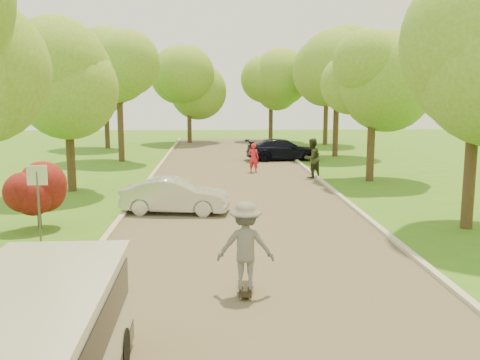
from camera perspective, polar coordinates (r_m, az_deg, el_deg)
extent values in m
plane|color=#34711B|center=(11.48, 2.20, -11.77)|extent=(100.00, 100.00, 0.00)
cube|color=#4C4438|center=(19.15, 0.13, -3.15)|extent=(8.00, 60.00, 0.01)
cube|color=#B2AD9E|center=(19.36, -11.94, -3.05)|extent=(0.18, 60.00, 0.12)
cube|color=#B2AD9E|center=(19.75, 11.96, -2.80)|extent=(0.18, 60.00, 0.12)
cylinder|color=#59595E|center=(15.77, -20.65, -2.75)|extent=(0.06, 0.06, 2.00)
cube|color=white|center=(15.62, -20.84, 0.48)|extent=(0.55, 0.04, 0.55)
cylinder|color=#382619|center=(17.45, -20.60, -3.82)|extent=(0.12, 0.12, 0.70)
sphere|color=#590F0F|center=(17.30, -20.74, -1.40)|extent=(1.70, 1.70, 1.70)
cylinder|color=#382619|center=(23.61, -17.62, 2.64)|extent=(0.36, 0.36, 3.15)
sphere|color=olive|center=(23.47, -17.97, 9.53)|extent=(4.20, 4.20, 4.20)
sphere|color=olive|center=(23.33, -16.52, 11.15)|extent=(3.15, 3.15, 3.15)
cylinder|color=#382619|center=(33.23, -12.60, 5.23)|extent=(0.36, 0.36, 3.83)
sphere|color=olive|center=(33.18, -12.81, 11.01)|extent=(4.80, 4.80, 4.80)
sphere|color=olive|center=(33.10, -11.60, 12.31)|extent=(3.60, 3.60, 3.60)
cylinder|color=#382619|center=(17.62, 23.34, 1.31)|extent=(0.36, 0.36, 3.83)
sphere|color=olive|center=(17.53, 24.07, 12.42)|extent=(5.00, 5.00, 5.00)
cylinder|color=#382619|center=(25.86, 13.78, 3.60)|extent=(0.36, 0.36, 3.38)
sphere|color=olive|center=(25.75, 14.04, 10.27)|extent=(4.40, 4.40, 4.40)
sphere|color=olive|center=(25.97, 15.52, 11.66)|extent=(3.30, 3.30, 3.30)
cylinder|color=#382619|center=(35.64, 10.18, 5.75)|extent=(0.36, 0.36, 4.05)
sphere|color=olive|center=(35.61, 10.34, 11.51)|extent=(5.20, 5.20, 5.20)
sphere|color=olive|center=(35.83, 11.63, 12.71)|extent=(3.90, 3.90, 3.90)
cylinder|color=#382619|center=(41.53, -14.01, 5.79)|extent=(0.36, 0.36, 3.60)
sphere|color=olive|center=(41.48, -14.19, 10.34)|extent=(5.00, 5.00, 5.00)
sphere|color=olive|center=(41.36, -13.20, 11.42)|extent=(3.75, 3.75, 3.75)
cylinder|color=#382619|center=(43.66, 9.12, 6.25)|extent=(0.36, 0.36, 3.83)
sphere|color=olive|center=(43.62, 9.24, 10.73)|extent=(5.00, 5.00, 5.00)
sphere|color=olive|center=(43.81, 10.24, 11.67)|extent=(3.75, 3.75, 3.75)
cylinder|color=#382619|center=(44.79, -5.42, 6.11)|extent=(0.36, 0.36, 3.38)
sphere|color=olive|center=(44.73, -5.48, 10.11)|extent=(4.80, 4.80, 4.80)
sphere|color=olive|center=(44.72, -4.56, 11.05)|extent=(3.60, 3.60, 3.60)
cylinder|color=#382619|center=(46.99, 3.30, 6.42)|extent=(0.36, 0.36, 3.60)
sphere|color=olive|center=(46.95, 3.34, 10.44)|extent=(5.00, 5.00, 5.00)
sphere|color=olive|center=(47.05, 4.28, 11.34)|extent=(3.75, 3.75, 3.75)
cube|color=black|center=(7.12, -21.70, -14.01)|extent=(1.97, 3.40, 0.54)
cylinder|color=black|center=(8.96, -23.92, -16.62)|extent=(0.25, 0.66, 0.65)
cylinder|color=black|center=(8.55, -12.76, -17.33)|extent=(0.25, 0.66, 0.65)
imported|color=silver|center=(18.60, -6.89, -1.69)|extent=(3.83, 1.78, 1.21)
imported|color=black|center=(33.22, 4.60, 3.25)|extent=(4.73, 2.36, 1.32)
cube|color=black|center=(11.30, 0.59, -11.53)|extent=(0.33, 0.96, 0.02)
cylinder|color=#BFCC4C|center=(11.63, 1.04, -11.23)|extent=(0.04, 0.08, 0.07)
cylinder|color=#BFCC4C|center=(11.63, 0.21, -11.23)|extent=(0.04, 0.08, 0.07)
cylinder|color=#BFCC4C|center=(11.01, 1.01, -12.45)|extent=(0.04, 0.08, 0.07)
cylinder|color=#BFCC4C|center=(11.01, 0.12, -12.44)|extent=(0.04, 0.08, 0.07)
imported|color=slate|center=(11.00, 0.60, -7.02)|extent=(1.23, 0.77, 1.83)
imported|color=red|center=(27.88, 1.45, 2.37)|extent=(0.66, 0.55, 1.55)
imported|color=#2C301C|center=(26.30, 7.66, 2.30)|extent=(1.20, 1.15, 1.94)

